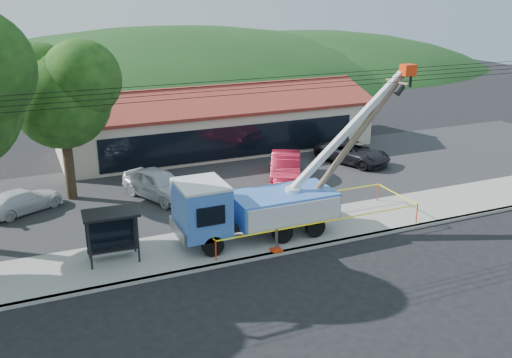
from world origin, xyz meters
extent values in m
plane|color=black|center=(0.00, 0.00, 0.00)|extent=(120.00, 120.00, 0.00)
cube|color=#A29E98|center=(0.00, 2.10, 0.07)|extent=(60.00, 0.25, 0.15)
cube|color=#A29E98|center=(0.00, 4.00, 0.07)|extent=(60.00, 4.00, 0.15)
cube|color=#28282B|center=(0.00, 12.00, 0.05)|extent=(60.00, 12.00, 0.10)
cube|color=beige|center=(4.00, 20.00, 1.70)|extent=(22.00, 8.00, 3.40)
cube|color=black|center=(4.00, 15.98, 1.43)|extent=(18.04, 0.08, 2.21)
cube|color=maroon|center=(4.00, 18.00, 3.90)|extent=(22.50, 4.53, 1.52)
cube|color=maroon|center=(4.00, 22.00, 3.90)|extent=(22.50, 4.53, 1.52)
cube|color=maroon|center=(4.00, 20.00, 4.55)|extent=(22.50, 0.30, 0.25)
cylinder|color=#332316|center=(-7.00, 13.00, 2.09)|extent=(0.56, 0.56, 4.18)
sphere|color=#10360E|center=(-7.00, 13.00, 5.70)|extent=(5.25, 5.25, 5.25)
sphere|color=#10360E|center=(-8.05, 13.70, 6.65)|extent=(4.20, 4.20, 4.20)
sphere|color=#10360E|center=(-5.95, 12.30, 6.84)|extent=(4.20, 4.20, 4.20)
ellipsoid|color=#173914|center=(10.00, 55.00, 0.00)|extent=(89.60, 64.00, 32.00)
ellipsoid|color=#173914|center=(30.00, 55.00, 0.00)|extent=(72.80, 52.00, 26.00)
cylinder|color=black|center=(0.00, 3.10, 7.23)|extent=(60.00, 0.02, 0.02)
cylinder|color=black|center=(0.00, 3.60, 7.35)|extent=(60.00, 0.02, 0.02)
cylinder|color=black|center=(0.00, 4.10, 7.47)|extent=(60.00, 0.02, 0.02)
cylinder|color=black|center=(0.00, 4.50, 7.59)|extent=(60.00, 0.02, 0.02)
cylinder|color=black|center=(-2.11, 2.90, 0.64)|extent=(0.96, 0.32, 0.96)
cylinder|color=black|center=(-2.11, 5.15, 0.64)|extent=(0.96, 0.32, 0.96)
cylinder|color=black|center=(1.31, 2.90, 0.64)|extent=(0.96, 0.32, 0.96)
cylinder|color=black|center=(1.31, 5.15, 0.64)|extent=(0.96, 0.32, 0.96)
cylinder|color=black|center=(3.02, 2.90, 0.64)|extent=(0.96, 0.32, 0.96)
cylinder|color=black|center=(3.02, 5.15, 0.64)|extent=(0.96, 0.32, 0.96)
cube|color=black|center=(0.67, 4.03, 0.91)|extent=(7.05, 1.07, 0.27)
cube|color=blue|center=(-2.22, 4.03, 1.98)|extent=(2.14, 2.56, 2.24)
cube|color=silver|center=(-2.22, 4.03, 3.15)|extent=(2.14, 2.56, 0.13)
cube|color=black|center=(-3.23, 4.03, 2.14)|extent=(0.09, 1.92, 0.96)
cube|color=gray|center=(-3.34, 4.03, 1.12)|extent=(0.16, 2.46, 0.53)
cube|color=blue|center=(1.84, 4.03, 1.55)|extent=(4.92, 2.56, 1.28)
cylinder|color=silver|center=(2.37, 4.03, 2.03)|extent=(0.75, 0.75, 0.64)
cube|color=silver|center=(5.37, 4.03, 4.96)|extent=(6.19, 0.30, 5.55)
cube|color=gray|center=(5.69, 4.03, 5.23)|extent=(3.72, 0.19, 3.34)
cube|color=#F3350D|center=(8.37, 3.81, 7.63)|extent=(0.64, 0.53, 0.53)
cube|color=#F3350D|center=(0.67, 2.21, 0.20)|extent=(0.48, 0.48, 0.09)
cube|color=#F3350D|center=(3.44, 5.84, 0.20)|extent=(0.48, 0.48, 0.09)
cylinder|color=brown|center=(5.16, 3.93, 3.89)|extent=(6.65, 0.30, 7.67)
cube|color=brown|center=(7.87, 3.93, 7.05)|extent=(0.16, 1.70, 0.16)
cylinder|color=black|center=(7.68, 4.40, 6.77)|extent=(0.57, 0.34, 0.58)
cylinder|color=black|center=(7.68, 3.46, 6.77)|extent=(0.57, 0.34, 0.58)
cylinder|color=black|center=(-7.22, 3.74, 1.22)|extent=(0.10, 0.10, 2.17)
cylinder|color=black|center=(-5.23, 3.63, 1.22)|extent=(0.10, 0.10, 2.17)
cylinder|color=black|center=(-7.16, 4.82, 1.22)|extent=(0.10, 0.10, 2.17)
cylinder|color=black|center=(-5.17, 4.71, 1.22)|extent=(0.10, 0.10, 2.17)
cube|color=black|center=(-6.20, 4.22, 2.35)|extent=(2.43, 1.58, 0.11)
cube|color=black|center=(-6.16, 4.81, 1.22)|extent=(2.17, 0.17, 1.81)
cube|color=black|center=(-6.20, 4.22, 0.63)|extent=(2.01, 0.47, 0.07)
cylinder|color=#F3350D|center=(-2.16, 2.39, 0.65)|extent=(0.06, 0.06, 0.99)
cylinder|color=#F3350D|center=(8.56, 2.39, 0.65)|extent=(0.06, 0.06, 0.99)
cylinder|color=#F3350D|center=(8.56, 5.76, 0.65)|extent=(0.06, 0.06, 0.99)
cylinder|color=#F3350D|center=(-2.16, 5.76, 0.65)|extent=(0.06, 0.06, 0.99)
cube|color=yellow|center=(3.20, 2.39, 1.09)|extent=(10.71, 0.01, 0.06)
cube|color=yellow|center=(8.56, 4.07, 1.09)|extent=(0.01, 3.38, 0.06)
cube|color=yellow|center=(3.20, 5.76, 1.09)|extent=(10.71, 0.01, 0.06)
cube|color=yellow|center=(-2.16, 4.07, 1.09)|extent=(0.01, 3.38, 0.06)
imported|color=silver|center=(-2.47, 11.09, 0.00)|extent=(3.80, 5.25, 1.66)
imported|color=maroon|center=(5.46, 11.07, 0.00)|extent=(3.83, 5.29, 1.66)
imported|color=white|center=(-9.60, 11.91, 0.00)|extent=(4.55, 3.54, 1.23)
imported|color=black|center=(11.17, 12.47, 0.00)|extent=(4.32, 5.72, 1.44)
camera|label=1|loc=(-9.37, -18.78, 11.59)|focal=40.00mm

